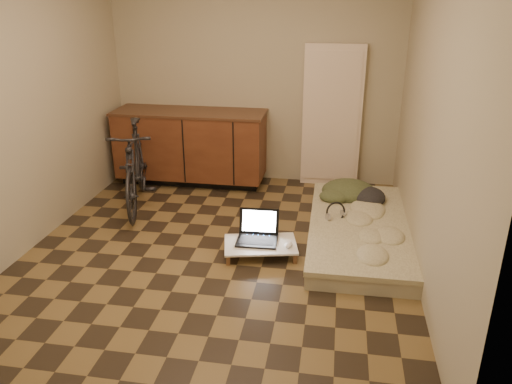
% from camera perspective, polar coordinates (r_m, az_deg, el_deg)
% --- Properties ---
extents(room_shell, '(3.50, 4.00, 2.60)m').
position_cam_1_polar(room_shell, '(4.25, -4.71, 9.02)').
color(room_shell, brown).
rests_on(room_shell, ground).
extents(cabinets, '(1.84, 0.62, 0.91)m').
position_cam_1_polar(cabinets, '(6.24, -7.43, 5.20)').
color(cabinets, black).
rests_on(cabinets, ground).
extents(appliance_panel, '(0.70, 0.10, 1.70)m').
position_cam_1_polar(appliance_panel, '(6.11, 8.68, 8.50)').
color(appliance_panel, beige).
rests_on(appliance_panel, ground).
extents(bicycle, '(0.88, 1.66, 1.03)m').
position_cam_1_polar(bicycle, '(5.61, -13.65, 3.36)').
color(bicycle, black).
rests_on(bicycle, ground).
extents(futon, '(0.99, 2.03, 0.17)m').
position_cam_1_polar(futon, '(4.97, 11.80, -4.30)').
color(futon, '#ACA58A').
rests_on(futon, ground).
extents(clothing_pile, '(0.62, 0.52, 0.25)m').
position_cam_1_polar(clothing_pile, '(5.48, 11.15, 0.68)').
color(clothing_pile, '#394227').
rests_on(clothing_pile, futon).
extents(headphones, '(0.29, 0.28, 0.15)m').
position_cam_1_polar(headphones, '(4.94, 9.10, -2.17)').
color(headphones, black).
rests_on(headphones, futon).
extents(lap_desk, '(0.73, 0.55, 0.11)m').
position_cam_1_polar(lap_desk, '(4.58, 0.51, -6.05)').
color(lap_desk, brown).
rests_on(lap_desk, ground).
extents(laptop, '(0.38, 0.34, 0.26)m').
position_cam_1_polar(laptop, '(4.62, 0.19, -4.86)').
color(laptop, black).
rests_on(laptop, lap_desk).
extents(mouse, '(0.08, 0.12, 0.04)m').
position_cam_1_polar(mouse, '(4.52, 3.72, -6.00)').
color(mouse, white).
rests_on(mouse, lap_desk).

